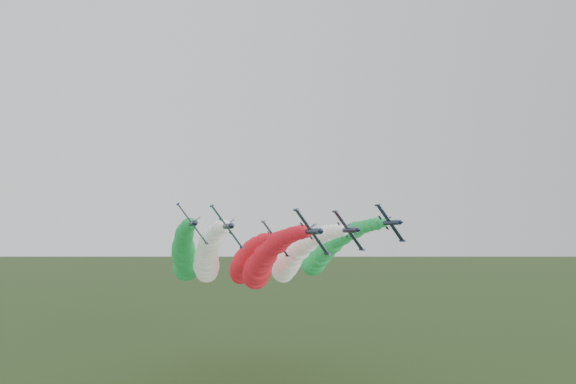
% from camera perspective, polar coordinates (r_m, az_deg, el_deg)
% --- Properties ---
extents(jet_lead, '(11.76, 77.91, 20.02)m').
position_cam_1_polar(jet_lead, '(144.49, -2.64, -7.28)').
color(jet_lead, '#111C35').
rests_on(jet_lead, ground).
extents(jet_inner_left, '(11.28, 77.43, 19.54)m').
position_cam_1_polar(jet_inner_left, '(149.96, -8.17, -6.61)').
color(jet_inner_left, '#111C35').
rests_on(jet_inner_left, ground).
extents(jet_inner_right, '(11.43, 77.59, 19.69)m').
position_cam_1_polar(jet_inner_right, '(157.66, 0.47, -6.82)').
color(jet_inner_right, '#111C35').
rests_on(jet_inner_right, ground).
extents(jet_outer_left, '(11.93, 78.09, 20.20)m').
position_cam_1_polar(jet_outer_left, '(157.78, -10.45, -6.29)').
color(jet_outer_left, '#111C35').
rests_on(jet_outer_left, ground).
extents(jet_outer_right, '(11.54, 77.70, 19.81)m').
position_cam_1_polar(jet_outer_right, '(166.49, 3.68, -6.18)').
color(jet_outer_right, '#111C35').
rests_on(jet_outer_right, ground).
extents(jet_trail, '(11.34, 77.50, 19.61)m').
position_cam_1_polar(jet_trail, '(170.62, -4.42, -7.16)').
color(jet_trail, '#111C35').
rests_on(jet_trail, ground).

